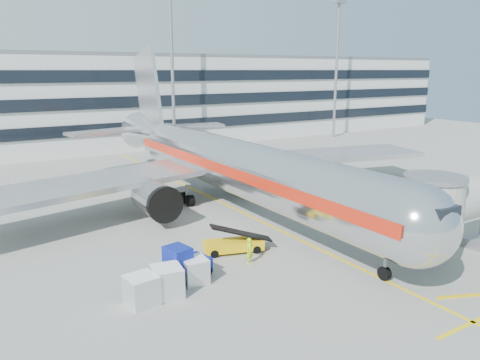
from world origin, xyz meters
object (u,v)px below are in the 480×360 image
ramp_worker (250,251)px  cargo_container_right (167,281)px  belt_loader (233,244)px  baggage_tug (184,264)px  main_jet (227,163)px  cargo_container_left (141,290)px  cargo_container_front (195,271)px

ramp_worker → cargo_container_right: bearing=172.8°
belt_loader → baggage_tug: baggage_tug is taller
belt_loader → ramp_worker: belt_loader is taller
main_jet → cargo_container_left: (-14.11, -14.68, -3.37)m
cargo_container_left → cargo_container_right: 1.65m
belt_loader → ramp_worker: (-0.13, -2.39, 0.31)m
belt_loader → cargo_container_right: bearing=-151.0°
cargo_container_left → baggage_tug: bearing=27.4°
ramp_worker → main_jet: bearing=47.2°
belt_loader → cargo_container_left: 9.31m
main_jet → cargo_container_front: size_ratio=31.83×
main_jet → cargo_container_left: 20.64m
main_jet → belt_loader: main_jet is taller
ramp_worker → belt_loader: bearing=68.1°
main_jet → belt_loader: bearing=-118.0°
baggage_tug → cargo_container_front: 0.94m
baggage_tug → cargo_container_left: (-3.44, -1.78, -0.11)m
cargo_container_front → ramp_worker: bearing=8.1°
baggage_tug → ramp_worker: bearing=-2.5°
baggage_tug → cargo_container_front: baggage_tug is taller
cargo_container_left → cargo_container_front: size_ratio=1.13×
cargo_container_left → ramp_worker: 8.44m
belt_loader → cargo_container_left: belt_loader is taller
cargo_container_right → ramp_worker: (6.65, 1.37, 0.01)m
main_jet → ramp_worker: 14.72m
cargo_container_left → cargo_container_right: bearing=6.9°
main_jet → cargo_container_front: 17.54m
cargo_container_front → main_jet: bearing=53.1°
cargo_container_left → cargo_container_front: cargo_container_left is taller
cargo_container_right → cargo_container_front: cargo_container_right is taller
main_jet → belt_loader: size_ratio=11.04×
cargo_container_left → ramp_worker: size_ratio=0.98×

